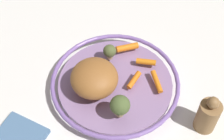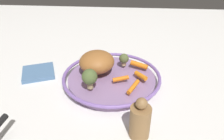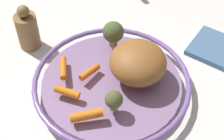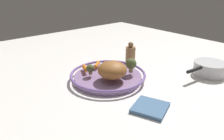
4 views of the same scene
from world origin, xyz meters
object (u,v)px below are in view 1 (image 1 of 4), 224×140
serving_bowl (115,84)px  baby_carrot_back (134,80)px  baby_carrot_right (127,47)px  broccoli_floret_mid (120,106)px  broccoli_floret_small (110,51)px  dish_towel (17,140)px  baby_carrot_left (146,62)px  pepper_mill (208,115)px  baby_carrot_near_rim (157,82)px  roast_chicken_piece (94,78)px

serving_bowl → baby_carrot_back: baby_carrot_back is taller
serving_bowl → baby_carrot_right: baby_carrot_right is taller
broccoli_floret_mid → serving_bowl: bearing=-35.6°
broccoli_floret_small → dish_towel: broccoli_floret_small is taller
broccoli_floret_mid → baby_carrot_back: bearing=-62.6°
baby_carrot_left → baby_carrot_back: size_ratio=0.98×
serving_bowl → baby_carrot_left: bearing=-97.7°
pepper_mill → dish_towel: 0.47m
baby_carrot_near_rim → dish_towel: (0.12, 0.36, -0.04)m
baby_carrot_near_rim → pepper_mill: size_ratio=0.54×
baby_carrot_right → pepper_mill: (-0.30, 0.01, 0.01)m
baby_carrot_left → baby_carrot_right: 0.07m
baby_carrot_left → roast_chicken_piece: bearing=77.9°
baby_carrot_near_rim → broccoli_floret_small: broccoli_floret_small is taller
baby_carrot_back → broccoli_floret_mid: 0.11m
serving_bowl → dish_towel: size_ratio=2.99×
baby_carrot_right → pepper_mill: pepper_mill is taller
baby_carrot_back → broccoli_floret_small: (0.11, -0.01, 0.02)m
baby_carrot_back → pepper_mill: bearing=-163.8°
baby_carrot_back → roast_chicken_piece: bearing=57.3°
serving_bowl → broccoli_floret_small: (0.07, -0.04, 0.04)m
baby_carrot_back → dish_towel: baby_carrot_back is taller
baby_carrot_right → broccoli_floret_small: (0.01, 0.06, 0.02)m
serving_bowl → baby_carrot_left: baby_carrot_left is taller
baby_carrot_near_rim → baby_carrot_right: 0.14m
dish_towel → baby_carrot_left: bearing=-97.6°
baby_carrot_right → broccoli_floret_mid: size_ratio=0.97×
serving_bowl → roast_chicken_piece: 0.08m
broccoli_floret_mid → baby_carrot_near_rim: bearing=-87.4°
serving_bowl → baby_carrot_left: size_ratio=6.51×
baby_carrot_left → pepper_mill: (-0.22, 0.01, 0.01)m
serving_bowl → broccoli_floret_small: bearing=-30.4°
baby_carrot_back → dish_towel: size_ratio=0.47×
baby_carrot_back → broccoli_floret_mid: size_ratio=0.82×
dish_towel → baby_carrot_back: bearing=-103.1°
baby_carrot_right → broccoli_floret_small: bearing=80.5°
baby_carrot_near_rim → baby_carrot_right: (0.14, -0.02, 0.00)m
roast_chicken_piece → baby_carrot_right: roast_chicken_piece is taller
baby_carrot_back → dish_towel: 0.33m
roast_chicken_piece → broccoli_floret_small: bearing=-62.4°
baby_carrot_left → baby_carrot_back: baby_carrot_left is taller
baby_carrot_right → broccoli_floret_small: size_ratio=1.39×
baby_carrot_right → baby_carrot_near_rim: bearing=170.9°
broccoli_floret_mid → dish_towel: 0.27m
baby_carrot_right → baby_carrot_left: bearing=-177.2°
baby_carrot_left → broccoli_floret_small: (0.08, 0.06, 0.02)m
baby_carrot_near_rim → baby_carrot_back: size_ratio=1.20×
baby_carrot_left → baby_carrot_right: (0.07, 0.00, 0.00)m
broccoli_floret_small → broccoli_floret_mid: broccoli_floret_mid is taller
baby_carrot_left → baby_carrot_right: baby_carrot_right is taller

